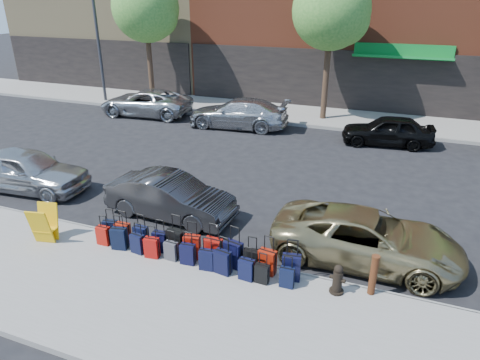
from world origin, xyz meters
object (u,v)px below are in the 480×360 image
at_px(suitcase_front_5, 192,247).
at_px(display_rack, 44,224).
at_px(car_near_1, 170,197).
at_px(car_far_0, 146,103).
at_px(bollard, 373,274).
at_px(tree_left, 148,10).
at_px(tree_center, 334,13).
at_px(streetlight, 99,24).
at_px(car_near_2, 367,238).
at_px(fire_hydrant, 338,280).
at_px(car_near_0, 26,170).
at_px(car_far_2, 388,130).
at_px(car_far_1, 238,113).

height_order(suitcase_front_5, display_rack, display_rack).
distance_m(display_rack, car_near_1, 3.52).
bearing_deg(car_far_0, bollard, 43.88).
relative_size(tree_left, bollard, 7.40).
height_order(tree_center, streetlight, streetlight).
distance_m(tree_left, streetlight, 3.11).
height_order(suitcase_front_5, car_near_2, car_near_2).
distance_m(tree_left, car_far_0, 5.36).
bearing_deg(fire_hydrant, car_near_0, -175.72).
xyz_separation_m(fire_hydrant, car_near_0, (-10.92, 1.98, 0.26)).
bearing_deg(tree_center, bollard, -75.42).
relative_size(streetlight, car_near_2, 1.70).
height_order(tree_left, car_far_2, tree_left).
bearing_deg(car_far_1, car_near_0, -27.25).
bearing_deg(car_far_1, car_near_2, 32.05).
xyz_separation_m(tree_center, car_far_1, (-3.93, -2.77, -4.68)).
relative_size(fire_hydrant, car_far_1, 0.14).
xyz_separation_m(bollard, car_near_0, (-11.65, 1.75, 0.08)).
height_order(suitcase_front_5, car_far_0, car_far_0).
relative_size(suitcase_front_5, car_far_0, 0.19).
xyz_separation_m(car_near_0, car_near_2, (11.35, -0.22, -0.08)).
height_order(tree_left, suitcase_front_5, tree_left).
relative_size(tree_center, car_near_2, 1.54).
xyz_separation_m(car_far_0, car_far_2, (12.88, -0.53, -0.04)).
distance_m(fire_hydrant, car_near_1, 5.73).
height_order(tree_center, suitcase_front_5, tree_center).
distance_m(bollard, car_far_1, 13.69).
height_order(display_rack, car_far_0, car_far_0).
relative_size(tree_left, streetlight, 0.91).
relative_size(car_far_0, car_far_2, 1.30).
xyz_separation_m(tree_center, car_far_0, (-9.58, -2.41, -4.70)).
height_order(fire_hydrant, car_far_0, car_far_0).
bearing_deg(bollard, car_near_2, 101.07).
bearing_deg(car_far_1, streetlight, -106.80).
xyz_separation_m(display_rack, car_near_2, (8.09, 2.38, 0.01)).
height_order(streetlight, car_far_0, streetlight).
distance_m(tree_center, car_far_0, 10.94).
relative_size(display_rack, car_near_2, 0.21).
xyz_separation_m(bollard, car_near_1, (-6.08, 1.81, 0.00)).
bearing_deg(bollard, car_far_1, 123.76).
distance_m(tree_left, car_near_1, 15.52).
relative_size(tree_left, car_near_2, 1.54).
xyz_separation_m(car_near_0, car_far_2, (11.26, 9.47, -0.06)).
bearing_deg(suitcase_front_5, streetlight, 123.58).
bearing_deg(bollard, fire_hydrant, -162.09).
xyz_separation_m(fire_hydrant, car_far_2, (0.34, 11.45, 0.19)).
bearing_deg(fire_hydrant, car_far_2, 102.86).
relative_size(tree_center, display_rack, 7.20).
bearing_deg(car_far_1, car_far_2, 84.19).
bearing_deg(car_far_2, bollard, -5.26).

